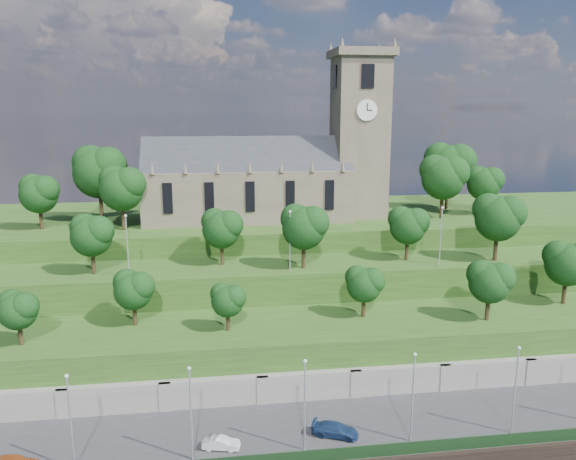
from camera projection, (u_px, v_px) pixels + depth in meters
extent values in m
cube|color=#2D2D30|center=(319.00, 436.00, 54.69)|extent=(160.00, 12.00, 2.00)
cube|color=black|center=(331.00, 455.00, 49.12)|extent=(160.00, 0.10, 1.20)
cube|color=slate|center=(308.00, 392.00, 60.18)|extent=(160.00, 2.00, 5.00)
cube|color=slate|center=(63.00, 413.00, 56.04)|extent=(1.20, 0.60, 5.00)
cube|color=slate|center=(165.00, 406.00, 57.39)|extent=(1.20, 0.60, 5.00)
cube|color=slate|center=(263.00, 399.00, 58.73)|extent=(1.20, 0.60, 5.00)
cube|color=slate|center=(355.00, 392.00, 60.07)|extent=(1.20, 0.60, 5.00)
cube|color=slate|center=(444.00, 386.00, 61.42)|extent=(1.20, 0.60, 5.00)
cube|color=slate|center=(529.00, 380.00, 62.76)|extent=(1.20, 0.60, 5.00)
cube|color=#254617|center=(300.00, 355.00, 65.67)|extent=(160.00, 12.00, 8.00)
cube|color=#254617|center=(287.00, 307.00, 75.89)|extent=(160.00, 10.00, 12.00)
cube|color=#254617|center=(270.00, 256.00, 95.89)|extent=(160.00, 32.00, 15.00)
cube|color=brown|center=(247.00, 194.00, 89.04)|extent=(32.00, 12.00, 8.00)
cube|color=#25272D|center=(247.00, 169.00, 88.19)|extent=(32.00, 10.18, 10.18)
cone|color=brown|center=(152.00, 168.00, 80.31)|extent=(0.70, 0.70, 1.80)
cone|color=brown|center=(185.00, 168.00, 80.94)|extent=(0.70, 0.70, 1.80)
cone|color=brown|center=(218.00, 167.00, 81.56)|extent=(0.70, 0.70, 1.80)
cone|color=brown|center=(250.00, 167.00, 82.19)|extent=(0.70, 0.70, 1.80)
cone|color=brown|center=(281.00, 166.00, 82.82)|extent=(0.70, 0.70, 1.80)
cone|color=brown|center=(312.00, 166.00, 83.44)|extent=(0.70, 0.70, 1.80)
cone|color=brown|center=(343.00, 165.00, 84.07)|extent=(0.70, 0.70, 1.80)
cube|color=black|center=(168.00, 198.00, 81.44)|extent=(1.40, 0.25, 4.50)
cube|color=black|center=(209.00, 197.00, 82.24)|extent=(1.40, 0.25, 4.50)
cube|color=black|center=(250.00, 197.00, 83.05)|extent=(1.40, 0.25, 4.50)
cube|color=black|center=(290.00, 196.00, 83.85)|extent=(1.40, 0.25, 4.50)
cube|color=black|center=(329.00, 195.00, 84.66)|extent=(1.40, 0.25, 4.50)
cube|color=brown|center=(359.00, 139.00, 89.65)|extent=(8.00, 8.00, 25.00)
cube|color=brown|center=(361.00, 53.00, 86.86)|extent=(9.20, 9.20, 1.20)
cone|color=brown|center=(342.00, 42.00, 82.20)|extent=(0.80, 0.80, 1.60)
cone|color=brown|center=(331.00, 48.00, 89.94)|extent=(0.80, 0.80, 1.60)
cone|color=brown|center=(395.00, 43.00, 83.27)|extent=(0.80, 0.80, 1.60)
cone|color=brown|center=(379.00, 48.00, 91.02)|extent=(0.80, 0.80, 1.60)
cube|color=black|center=(368.00, 76.00, 83.68)|extent=(2.00, 0.25, 3.50)
cube|color=black|center=(354.00, 79.00, 91.58)|extent=(2.00, 0.25, 3.50)
cube|color=black|center=(335.00, 77.00, 87.08)|extent=(0.25, 2.00, 3.50)
cube|color=black|center=(386.00, 78.00, 88.18)|extent=(0.25, 2.00, 3.50)
cylinder|color=white|center=(367.00, 110.00, 84.70)|extent=(3.20, 0.30, 3.20)
cylinder|color=white|center=(385.00, 110.00, 89.25)|extent=(0.30, 3.20, 3.20)
cube|color=black|center=(367.00, 107.00, 84.42)|extent=(0.12, 0.05, 1.10)
cube|color=black|center=(370.00, 110.00, 84.58)|extent=(0.80, 0.05, 0.12)
cylinder|color=black|center=(20.00, 333.00, 58.59)|extent=(0.47, 0.47, 2.57)
sphere|color=black|center=(18.00, 311.00, 58.06)|extent=(3.99, 3.99, 3.99)
sphere|color=black|center=(24.00, 306.00, 57.66)|extent=(2.99, 2.99, 2.99)
sphere|color=black|center=(12.00, 302.00, 58.28)|extent=(2.79, 2.79, 2.79)
cylinder|color=black|center=(135.00, 313.00, 63.93)|extent=(0.48, 0.48, 2.81)
sphere|color=black|center=(133.00, 291.00, 63.35)|extent=(4.37, 4.37, 4.37)
sphere|color=black|center=(140.00, 286.00, 62.91)|extent=(3.28, 3.28, 3.28)
sphere|color=black|center=(126.00, 282.00, 63.59)|extent=(3.06, 3.06, 3.06)
cylinder|color=black|center=(228.00, 320.00, 62.49)|extent=(0.46, 0.46, 2.34)
sphere|color=black|center=(228.00, 301.00, 62.01)|extent=(3.64, 3.64, 3.64)
sphere|color=black|center=(234.00, 297.00, 61.64)|extent=(2.73, 2.73, 2.73)
sphere|color=black|center=(221.00, 294.00, 62.21)|extent=(2.55, 2.55, 2.55)
cylinder|color=black|center=(364.00, 306.00, 66.55)|extent=(0.48, 0.48, 2.68)
sphere|color=black|center=(364.00, 285.00, 66.00)|extent=(4.17, 4.17, 4.17)
sphere|color=black|center=(372.00, 281.00, 65.58)|extent=(3.13, 3.13, 3.13)
sphere|color=black|center=(357.00, 277.00, 66.23)|extent=(2.92, 2.92, 2.92)
cylinder|color=black|center=(488.00, 307.00, 65.50)|extent=(0.50, 0.50, 3.08)
sphere|color=black|center=(489.00, 283.00, 64.86)|extent=(4.78, 4.78, 4.78)
sphere|color=black|center=(500.00, 278.00, 64.38)|extent=(3.59, 3.59, 3.59)
sphere|color=black|center=(481.00, 274.00, 65.13)|extent=(3.35, 3.35, 3.35)
cylinder|color=black|center=(564.00, 290.00, 70.98)|extent=(0.51, 0.51, 3.49)
sphere|color=black|center=(567.00, 265.00, 70.27)|extent=(5.42, 5.42, 5.42)
sphere|color=black|center=(558.00, 255.00, 70.57)|extent=(3.80, 3.80, 3.80)
cylinder|color=black|center=(93.00, 261.00, 70.00)|extent=(0.51, 0.51, 3.27)
sphere|color=black|center=(91.00, 236.00, 69.32)|extent=(5.09, 5.09, 5.09)
sphere|color=black|center=(99.00, 231.00, 68.81)|extent=(3.82, 3.82, 3.82)
sphere|color=black|center=(84.00, 227.00, 69.60)|extent=(3.56, 3.56, 3.56)
cylinder|color=black|center=(222.00, 253.00, 74.09)|extent=(0.50, 0.50, 3.23)
sphere|color=black|center=(221.00, 230.00, 73.43)|extent=(5.03, 5.03, 5.03)
sphere|color=black|center=(229.00, 225.00, 72.92)|extent=(3.77, 3.77, 3.77)
sphere|color=black|center=(214.00, 221.00, 73.70)|extent=(3.52, 3.52, 3.52)
cylinder|color=black|center=(304.00, 254.00, 72.55)|extent=(0.52, 0.52, 3.60)
sphere|color=black|center=(304.00, 228.00, 71.81)|extent=(5.61, 5.61, 5.61)
sphere|color=black|center=(313.00, 222.00, 71.24)|extent=(4.20, 4.20, 4.20)
sphere|color=black|center=(295.00, 219.00, 72.12)|extent=(3.92, 3.92, 3.92)
cylinder|color=black|center=(407.00, 248.00, 76.50)|extent=(0.50, 0.50, 3.17)
sphere|color=black|center=(408.00, 226.00, 75.84)|extent=(4.94, 4.94, 4.94)
sphere|color=black|center=(416.00, 222.00, 75.34)|extent=(3.70, 3.70, 3.70)
sphere|color=black|center=(401.00, 219.00, 76.12)|extent=(3.46, 3.46, 3.46)
cylinder|color=black|center=(496.00, 246.00, 76.07)|extent=(0.54, 0.54, 3.95)
sphere|color=black|center=(498.00, 219.00, 75.26)|extent=(6.14, 6.14, 6.14)
sphere|color=black|center=(510.00, 213.00, 74.63)|extent=(4.60, 4.60, 4.60)
sphere|color=black|center=(488.00, 209.00, 75.59)|extent=(4.30, 4.30, 4.30)
cylinder|color=black|center=(41.00, 218.00, 81.57)|extent=(0.51, 0.51, 3.48)
sphere|color=black|center=(39.00, 195.00, 80.86)|extent=(5.41, 5.41, 5.41)
sphere|color=black|center=(45.00, 189.00, 80.31)|extent=(4.05, 4.05, 4.05)
sphere|color=black|center=(33.00, 187.00, 81.15)|extent=(3.78, 3.78, 3.78)
cylinder|color=black|center=(101.00, 204.00, 88.21)|extent=(0.58, 0.58, 5.06)
sphere|color=black|center=(99.00, 173.00, 87.17)|extent=(7.87, 7.87, 7.87)
sphere|color=black|center=(108.00, 166.00, 86.37)|extent=(5.90, 5.90, 5.90)
sphere|color=black|center=(90.00, 163.00, 87.60)|extent=(5.51, 5.51, 5.51)
cylinder|color=black|center=(123.00, 216.00, 81.18)|extent=(0.54, 0.54, 4.02)
sphere|color=black|center=(122.00, 190.00, 80.35)|extent=(6.25, 6.25, 6.25)
sphere|color=black|center=(130.00, 183.00, 79.72)|extent=(4.69, 4.69, 4.69)
sphere|color=black|center=(114.00, 180.00, 80.70)|extent=(4.38, 4.38, 4.38)
cylinder|color=black|center=(442.00, 205.00, 89.69)|extent=(0.55, 0.55, 4.37)
sphere|color=black|center=(443.00, 178.00, 88.79)|extent=(6.81, 6.81, 6.81)
sphere|color=black|center=(454.00, 172.00, 88.10)|extent=(5.10, 5.10, 5.10)
sphere|color=black|center=(434.00, 169.00, 89.16)|extent=(4.76, 4.76, 4.76)
cylinder|color=black|center=(447.00, 195.00, 97.95)|extent=(0.58, 0.58, 4.98)
sphere|color=black|center=(449.00, 167.00, 96.93)|extent=(7.74, 7.74, 7.74)
sphere|color=black|center=(460.00, 161.00, 96.14)|extent=(5.81, 5.81, 5.81)
sphere|color=black|center=(439.00, 158.00, 97.36)|extent=(5.42, 5.42, 5.42)
cylinder|color=black|center=(482.00, 204.00, 92.79)|extent=(0.51, 0.51, 3.48)
sphere|color=black|center=(484.00, 184.00, 92.07)|extent=(5.42, 5.42, 5.42)
sphere|color=black|center=(492.00, 179.00, 91.52)|extent=(4.07, 4.07, 4.07)
sphere|color=black|center=(477.00, 177.00, 92.37)|extent=(3.79, 3.79, 3.79)
cylinder|color=#B2B2B7|center=(71.00, 424.00, 47.22)|extent=(0.16, 0.16, 8.55)
sphere|color=silver|center=(66.00, 376.00, 46.29)|extent=(0.36, 0.36, 0.36)
cylinder|color=#B2B2B7|center=(191.00, 415.00, 48.57)|extent=(0.16, 0.16, 8.55)
sphere|color=silver|center=(189.00, 368.00, 47.63)|extent=(0.36, 0.36, 0.36)
cylinder|color=#B2B2B7|center=(305.00, 407.00, 49.91)|extent=(0.16, 0.16, 8.55)
sphere|color=silver|center=(305.00, 361.00, 48.98)|extent=(0.36, 0.36, 0.36)
cylinder|color=#B2B2B7|center=(413.00, 399.00, 51.25)|extent=(0.16, 0.16, 8.55)
sphere|color=silver|center=(415.00, 354.00, 50.32)|extent=(0.36, 0.36, 0.36)
cylinder|color=#B2B2B7|center=(515.00, 392.00, 52.60)|extent=(0.16, 0.16, 8.55)
sphere|color=silver|center=(519.00, 348.00, 51.66)|extent=(0.36, 0.36, 0.36)
cylinder|color=#B2B2B7|center=(127.00, 247.00, 68.22)|extent=(0.16, 0.16, 7.53)
sphere|color=silver|center=(125.00, 216.00, 67.39)|extent=(0.36, 0.36, 0.36)
cylinder|color=#B2B2B7|center=(290.00, 242.00, 70.91)|extent=(0.16, 0.16, 7.53)
sphere|color=silver|center=(290.00, 212.00, 70.08)|extent=(0.36, 0.36, 0.36)
cylinder|color=#B2B2B7|center=(441.00, 237.00, 73.59)|extent=(0.16, 0.16, 7.53)
sphere|color=silver|center=(442.00, 208.00, 72.77)|extent=(0.36, 0.36, 0.36)
imported|color=silver|center=(221.00, 443.00, 50.88)|extent=(3.58, 1.88, 1.12)
imported|color=#162A4E|center=(335.00, 430.00, 52.88)|extent=(4.71, 3.33, 1.27)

